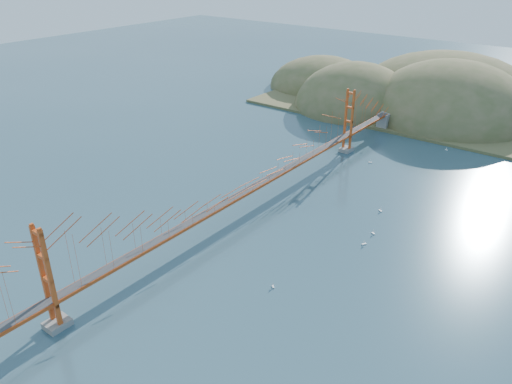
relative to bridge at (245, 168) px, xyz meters
The scene contains 9 objects.
ground 7.01m from the bridge, 90.00° to the right, with size 320.00×320.00×0.00m, color #2E4E5D.
bridge is the anchor object (origin of this frame).
far_headlands 68.73m from the bridge, 88.14° to the left, with size 84.00×58.00×25.00m.
sailboat_16 19.33m from the bridge, 18.56° to the left, with size 0.68×0.68×0.73m.
sailboat_1 20.62m from the bridge, 38.78° to the left, with size 0.70×0.70×0.74m.
sailboat_14 18.86m from the bridge, ahead, with size 0.68×0.68×0.74m.
sailboat_12 44.81m from the bridge, 70.79° to the left, with size 0.53×0.45×0.61m.
sailboat_6 19.04m from the bridge, 41.29° to the right, with size 0.64×0.64×0.67m.
sailboat_3 29.03m from the bridge, 77.72° to the left, with size 0.64×0.64×0.73m.
Camera 1 is at (39.56, -48.56, 34.45)m, focal length 35.00 mm.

